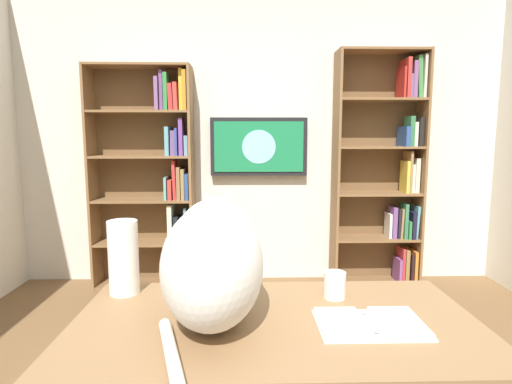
# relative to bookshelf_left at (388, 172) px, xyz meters

# --- Properties ---
(wall_back) EXTENTS (4.52, 0.06, 2.70)m
(wall_back) POSITION_rel_bookshelf_left_xyz_m (1.15, -0.17, 0.32)
(wall_back) COLOR silver
(wall_back) RESTS_ON ground
(bookshelf_left) EXTENTS (0.79, 0.28, 2.09)m
(bookshelf_left) POSITION_rel_bookshelf_left_xyz_m (0.00, 0.00, 0.00)
(bookshelf_left) COLOR brown
(bookshelf_left) RESTS_ON ground
(bookshelf_right) EXTENTS (0.90, 0.28, 1.96)m
(bookshelf_right) POSITION_rel_bookshelf_left_xyz_m (2.09, -0.00, -0.04)
(bookshelf_right) COLOR brown
(bookshelf_right) RESTS_ON ground
(wall_mounted_tv) EXTENTS (0.88, 0.07, 0.52)m
(wall_mounted_tv) POSITION_rel_bookshelf_left_xyz_m (1.16, -0.08, 0.22)
(wall_mounted_tv) COLOR black
(desk) EXTENTS (1.30, 0.69, 0.77)m
(desk) POSITION_rel_bookshelf_left_xyz_m (1.19, 2.45, -0.39)
(desk) COLOR olive
(desk) RESTS_ON ground
(cat) EXTENTS (0.32, 0.65, 0.39)m
(cat) POSITION_rel_bookshelf_left_xyz_m (1.39, 2.41, -0.06)
(cat) COLOR white
(cat) RESTS_ON desk
(open_binder) EXTENTS (0.33, 0.22, 0.02)m
(open_binder) POSITION_rel_bookshelf_left_xyz_m (0.90, 2.48, -0.26)
(open_binder) COLOR white
(open_binder) RESTS_ON desk
(paper_towel_roll) EXTENTS (0.11, 0.11, 0.28)m
(paper_towel_roll) POSITION_rel_bookshelf_left_xyz_m (1.74, 2.19, -0.13)
(paper_towel_roll) COLOR white
(paper_towel_roll) RESTS_ON desk
(coffee_mug) EXTENTS (0.08, 0.08, 0.10)m
(coffee_mug) POSITION_rel_bookshelf_left_xyz_m (0.96, 2.25, -0.22)
(coffee_mug) COLOR white
(coffee_mug) RESTS_ON desk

